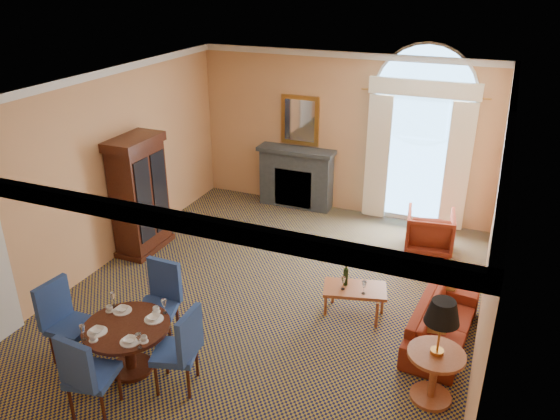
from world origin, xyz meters
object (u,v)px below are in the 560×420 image
at_px(armchair, 430,231).
at_px(coffee_table, 354,290).
at_px(armoire, 140,197).
at_px(sofa, 442,324).
at_px(dining_table, 128,337).
at_px(side_table, 439,339).

relative_size(armchair, coffee_table, 0.84).
distance_m(armoire, sofa, 5.37).
relative_size(dining_table, side_table, 0.80).
height_order(sofa, side_table, side_table).
bearing_deg(coffee_table, side_table, -59.67).
xyz_separation_m(armoire, coffee_table, (4.02, -0.56, -0.58)).
relative_size(armchair, side_table, 0.62).
distance_m(dining_table, side_table, 3.69).
bearing_deg(dining_table, armchair, 57.65).
bearing_deg(armoire, dining_table, -57.53).
distance_m(dining_table, sofa, 4.09).
height_order(armchair, side_table, side_table).
relative_size(armoire, sofa, 1.18).
bearing_deg(sofa, armoire, 87.55).
bearing_deg(dining_table, coffee_table, 44.75).
xyz_separation_m(sofa, coffee_table, (-1.25, 0.12, 0.16)).
xyz_separation_m(sofa, side_table, (0.05, -1.17, 0.59)).
distance_m(armchair, side_table, 3.79).
xyz_separation_m(armoire, side_table, (5.32, -1.85, -0.15)).
bearing_deg(armchair, sofa, 94.24).
bearing_deg(sofa, coffee_table, 89.31).
bearing_deg(sofa, dining_table, 125.90).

